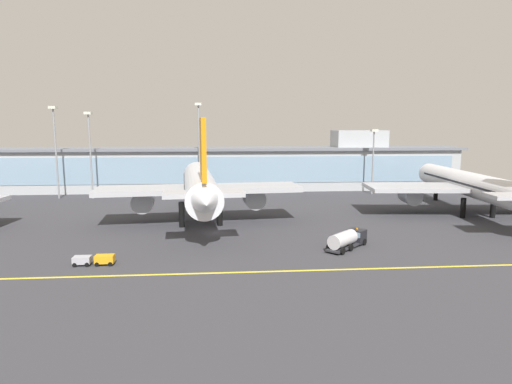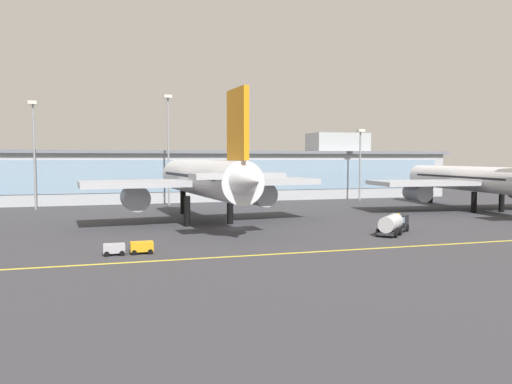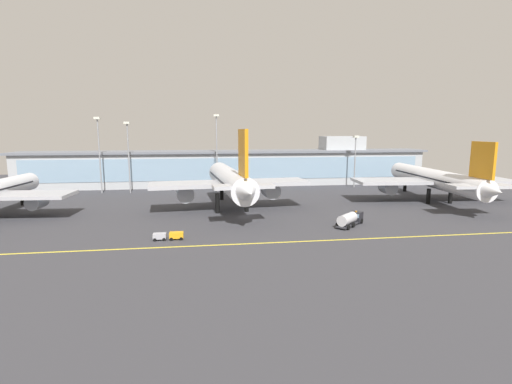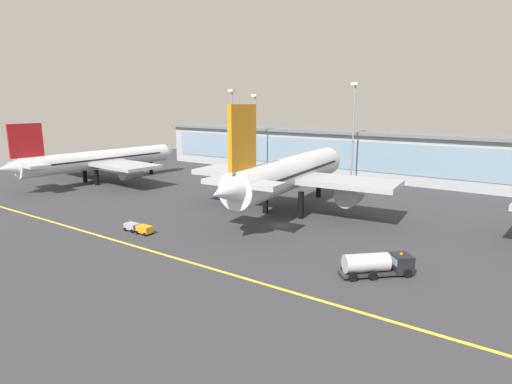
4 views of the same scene
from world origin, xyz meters
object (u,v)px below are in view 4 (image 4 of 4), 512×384
Objects in this scene: airliner_near_left at (100,160)px; baggage_tug_near at (139,228)px; apron_light_mast_far_east at (232,119)px; airliner_near_right at (290,174)px; apron_light_mast_centre at (354,119)px; fuel_tanker_truck at (379,264)px; apron_light_mast_east at (255,122)px.

airliner_near_left reaches higher than baggage_tug_near.
apron_light_mast_far_east is at bearing 113.96° from baggage_tug_near.
apron_light_mast_centre reaches higher than airliner_near_right.
apron_light_mast_far_east is (-64.54, 53.36, 14.59)m from fuel_tanker_truck.
airliner_near_right is at bearing -87.08° from apron_light_mast_centre.
apron_light_mast_centre is (-26.33, 55.14, 15.20)m from fuel_tanker_truck.
fuel_tanker_truck is (82.09, -18.40, -4.41)m from airliner_near_left.
fuel_tanker_truck is at bearing -43.47° from apron_light_mast_east.
apron_light_mast_centre is 1.11× the size of apron_light_mast_east.
airliner_near_left is 84.24m from fuel_tanker_truck.
fuel_tanker_truck reaches higher than baggage_tug_near.
apron_light_mast_far_east is (17.55, 34.96, 10.17)m from airliner_near_left.
apron_light_mast_centre reaches higher than fuel_tanker_truck.
airliner_near_right is 8.95× the size of baggage_tug_near.
fuel_tanker_truck is 1.46× the size of baggage_tug_near.
baggage_tug_near is 66.29m from apron_light_mast_far_east.
fuel_tanker_truck is (24.55, -20.04, -6.08)m from airliner_near_right.
apron_light_mast_east is at bearing 38.43° from airliner_near_right.
apron_light_mast_east is at bearing -34.24° from airliner_near_left.
fuel_tanker_truck is 0.33× the size of apron_light_mast_far_east.
airliner_near_right is at bearing 96.55° from fuel_tanker_truck.
apron_light_mast_centre is at bearing 5.52° from apron_light_mast_east.
apron_light_mast_far_east is (-38.21, -1.78, -0.62)m from apron_light_mast_centre.
airliner_near_left is 2.03× the size of apron_light_mast_far_east.
airliner_near_left is at bearing 151.26° from baggage_tug_near.
airliner_near_right is at bearing -46.49° from apron_light_mast_east.
airliner_near_right is 32.26m from fuel_tanker_truck.
apron_light_mast_far_east is at bearing -177.33° from apron_light_mast_centre.
airliner_near_left is at bearing -146.62° from apron_light_mast_centre.
apron_light_mast_centre is 1.05× the size of apron_light_mast_far_east.
airliner_near_right is 45.22m from apron_light_mast_east.
apron_light_mast_east is at bearing 92.31° from fuel_tanker_truck.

